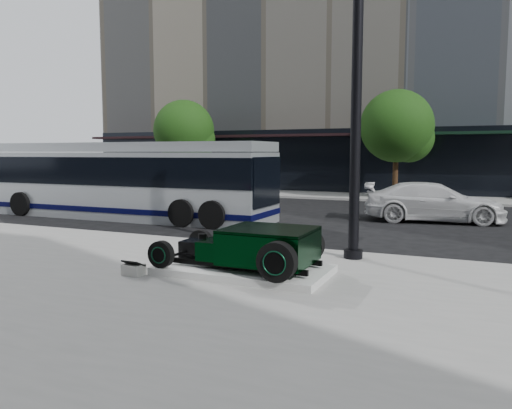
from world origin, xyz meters
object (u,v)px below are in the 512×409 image
at_px(lamppost, 356,99).
at_px(white_sedan, 433,202).
at_px(transit_bus, 125,180).
at_px(hot_rod, 259,247).

distance_m(lamppost, white_sedan, 8.75).
xyz_separation_m(lamppost, white_sedan, (1.13, 8.14, -3.02)).
relative_size(lamppost, white_sedan, 1.57).
bearing_deg(white_sedan, transit_bus, 98.80).
height_order(transit_bus, white_sedan, transit_bus).
bearing_deg(hot_rod, white_sedan, 76.66).
bearing_deg(white_sedan, hot_rod, 157.59).
bearing_deg(lamppost, hot_rod, -119.93).
height_order(lamppost, white_sedan, lamppost).
xyz_separation_m(hot_rod, white_sedan, (2.49, 10.49, 0.03)).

